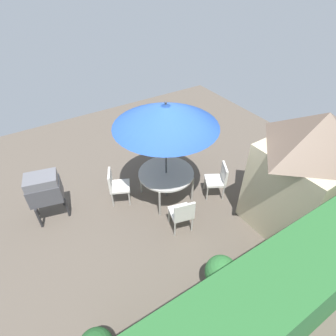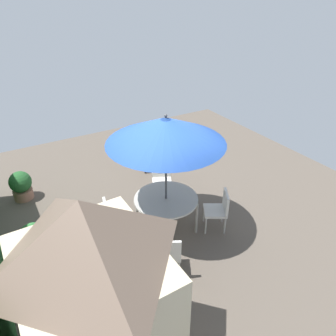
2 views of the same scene
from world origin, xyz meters
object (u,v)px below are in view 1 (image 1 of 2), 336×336
object	(u,v)px
patio_table	(166,174)
chair_near_shed	(218,178)
chair_far_side	(165,154)
chair_toward_hedge	(116,184)
bbq_grill	(44,189)
chair_toward_house	(182,213)
garden_shed	(306,173)
potted_plant_by_shed	(221,273)
patio_umbrella	(166,115)

from	to	relation	value
patio_table	chair_near_shed	world-z (taller)	chair_near_shed
chair_far_side	chair_toward_hedge	world-z (taller)	same
bbq_grill	chair_toward_hedge	bearing A→B (deg)	166.80
chair_toward_house	chair_near_shed	bearing A→B (deg)	-161.92
chair_near_shed	chair_toward_hedge	world-z (taller)	same
chair_toward_hedge	chair_toward_house	distance (m)	1.80
chair_toward_house	garden_shed	bearing A→B (deg)	154.66
chair_far_side	chair_toward_hedge	bearing A→B (deg)	15.03
chair_toward_hedge	chair_toward_house	xyz separation A→B (m)	(-0.83, 1.60, 0.00)
chair_near_shed	potted_plant_by_shed	distance (m)	2.52
chair_near_shed	chair_far_side	world-z (taller)	same
chair_toward_house	chair_far_side	bearing A→B (deg)	-112.39
patio_table	chair_toward_house	distance (m)	1.14
garden_shed	chair_toward_hedge	xyz separation A→B (m)	(3.09, -2.67, -0.88)
patio_umbrella	chair_toward_hedge	distance (m)	2.15
garden_shed	patio_umbrella	size ratio (longest dim) A/B	1.05
garden_shed	chair_far_side	size ratio (longest dim) A/B	3.05
garden_shed	patio_table	xyz separation A→B (m)	(1.99, -2.16, -0.68)
chair_far_side	patio_table	bearing A→B (deg)	59.32
garden_shed	chair_toward_house	size ratio (longest dim) A/B	3.05
garden_shed	chair_toward_house	world-z (taller)	garden_shed
chair_toward_house	potted_plant_by_shed	bearing A→B (deg)	82.72
chair_toward_hedge	chair_near_shed	bearing A→B (deg)	152.88
garden_shed	chair_toward_house	bearing A→B (deg)	-25.34
patio_umbrella	chair_far_side	distance (m)	2.09
patio_umbrella	potted_plant_by_shed	world-z (taller)	patio_umbrella
chair_near_shed	potted_plant_by_shed	world-z (taller)	chair_near_shed
patio_table	bbq_grill	world-z (taller)	bbq_grill
chair_near_shed	potted_plant_by_shed	bearing A→B (deg)	50.67
chair_toward_hedge	potted_plant_by_shed	world-z (taller)	chair_toward_hedge
chair_near_shed	patio_table	bearing A→B (deg)	-29.01
garden_shed	potted_plant_by_shed	xyz separation A→B (m)	(2.45, 0.41, -0.93)
chair_far_side	chair_toward_house	size ratio (longest dim) A/B	1.00
garden_shed	chair_far_side	distance (m)	3.54
patio_table	chair_toward_house	world-z (taller)	chair_toward_house
chair_toward_hedge	chair_toward_house	size ratio (longest dim) A/B	1.00
garden_shed	bbq_grill	bearing A→B (deg)	-33.35
garden_shed	chair_near_shed	distance (m)	1.96
garden_shed	chair_near_shed	size ratio (longest dim) A/B	3.05
patio_umbrella	bbq_grill	xyz separation A→B (m)	(2.60, -0.87, -1.44)
patio_umbrella	chair_near_shed	world-z (taller)	patio_umbrella
patio_umbrella	chair_toward_house	bearing A→B (deg)	75.90
garden_shed	bbq_grill	distance (m)	5.53
potted_plant_by_shed	chair_far_side	bearing A→B (deg)	-106.30
chair_far_side	chair_near_shed	bearing A→B (deg)	109.41
garden_shed	patio_umbrella	bearing A→B (deg)	-47.29
bbq_grill	chair_near_shed	size ratio (longest dim) A/B	1.33
patio_umbrella	chair_toward_hedge	xyz separation A→B (m)	(1.10, -0.51, -1.77)
patio_umbrella	chair_near_shed	size ratio (longest dim) A/B	2.89
patio_umbrella	garden_shed	bearing A→B (deg)	132.71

